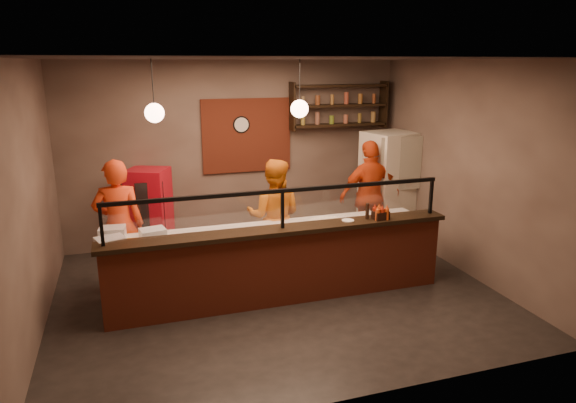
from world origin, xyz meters
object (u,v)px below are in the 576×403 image
object	(u,v)px
wall_clock	(241,125)
cook_mid	(274,216)
pizza_dough	(328,222)
condiment_caddy	(381,215)
red_cooler	(150,212)
fridge	(388,187)
cook_right	(370,196)
cook_left	(119,225)
pepper_mill	(367,211)

from	to	relation	value
wall_clock	cook_mid	xyz separation A→B (m)	(0.10, -1.67, -1.21)
wall_clock	pizza_dough	xyz separation A→B (m)	(0.75, -2.25, -1.19)
wall_clock	condiment_caddy	xyz separation A→B (m)	(1.30, -2.80, -0.98)
cook_mid	red_cooler	distance (m)	2.24
cook_mid	condiment_caddy	bearing A→B (deg)	160.08
cook_mid	fridge	distance (m)	2.54
pizza_dough	condiment_caddy	distance (m)	0.81
condiment_caddy	pizza_dough	bearing A→B (deg)	134.59
cook_right	red_cooler	xyz separation A→B (m)	(-3.62, 0.90, -0.22)
cook_left	cook_right	size ratio (longest dim) A/B	0.99
fridge	condiment_caddy	world-z (taller)	fridge
fridge	cook_mid	bearing A→B (deg)	-173.22
cook_left	cook_mid	size ratio (longest dim) A/B	1.07
red_cooler	pepper_mill	world-z (taller)	red_cooler
cook_right	condiment_caddy	distance (m)	1.73
cook_left	condiment_caddy	bearing A→B (deg)	164.94
cook_left	red_cooler	world-z (taller)	cook_left
cook_right	red_cooler	distance (m)	3.73
wall_clock	cook_right	bearing A→B (deg)	-31.74
wall_clock	cook_mid	size ratio (longest dim) A/B	0.17
cook_mid	cook_right	xyz separation A→B (m)	(1.85, 0.46, 0.06)
fridge	pizza_dough	world-z (taller)	fridge
red_cooler	condiment_caddy	xyz separation A→B (m)	(2.97, -2.49, 0.38)
cook_right	cook_mid	bearing A→B (deg)	12.95
cook_left	fridge	size ratio (longest dim) A/B	0.96
wall_clock	condiment_caddy	world-z (taller)	wall_clock
cook_left	cook_right	xyz separation A→B (m)	(4.10, 0.40, 0.00)
pizza_dough	cook_left	bearing A→B (deg)	167.62
cook_right	wall_clock	bearing A→B (deg)	-32.92
wall_clock	cook_left	bearing A→B (deg)	-143.20
wall_clock	cook_mid	distance (m)	2.07
cook_left	pizza_dough	world-z (taller)	cook_left
cook_left	cook_mid	world-z (taller)	cook_left
cook_mid	red_cooler	bearing A→B (deg)	-14.13
condiment_caddy	cook_right	bearing A→B (deg)	68.00
fridge	red_cooler	distance (m)	4.21
red_cooler	pizza_dough	world-z (taller)	red_cooler
cook_mid	pizza_dough	distance (m)	0.87
pizza_dough	pepper_mill	bearing A→B (deg)	-52.62
fridge	condiment_caddy	bearing A→B (deg)	-133.60
pepper_mill	cook_right	bearing A→B (deg)	61.90
cook_mid	red_cooler	size ratio (longest dim) A/B	1.21
fridge	pepper_mill	distance (m)	2.34
pizza_dough	cook_mid	bearing A→B (deg)	138.51
condiment_caddy	wall_clock	bearing A→B (deg)	114.94
wall_clock	pepper_mill	size ratio (longest dim) A/B	1.33
wall_clock	red_cooler	xyz separation A→B (m)	(-1.67, -0.31, -1.37)
cook_right	pepper_mill	bearing A→B (deg)	60.72
fridge	cook_left	bearing A→B (deg)	177.13
cook_right	red_cooler	bearing A→B (deg)	-15.11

